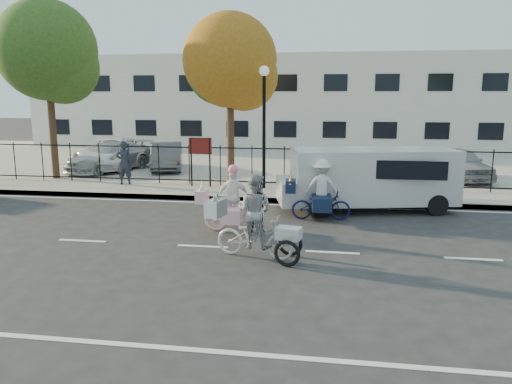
% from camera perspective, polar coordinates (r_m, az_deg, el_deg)
% --- Properties ---
extents(ground, '(120.00, 120.00, 0.00)m').
position_cam_1_polar(ground, '(11.77, -6.11, -6.22)').
color(ground, '#333334').
extents(road_markings, '(60.00, 9.52, 0.01)m').
position_cam_1_polar(road_markings, '(11.77, -6.12, -6.20)').
color(road_markings, silver).
rests_on(road_markings, ground).
extents(curb, '(60.00, 0.10, 0.15)m').
position_cam_1_polar(curb, '(16.53, -1.65, -0.86)').
color(curb, '#A8A399').
rests_on(curb, ground).
extents(sidewalk, '(60.00, 2.20, 0.15)m').
position_cam_1_polar(sidewalk, '(17.54, -1.03, -0.16)').
color(sidewalk, '#A8A399').
rests_on(sidewalk, ground).
extents(parking_lot, '(60.00, 15.60, 0.15)m').
position_cam_1_polar(parking_lot, '(26.24, 2.28, 3.57)').
color(parking_lot, '#A8A399').
rests_on(parking_lot, ground).
extents(iron_fence, '(58.00, 0.06, 1.50)m').
position_cam_1_polar(iron_fence, '(18.47, -0.46, 3.01)').
color(iron_fence, black).
rests_on(iron_fence, sidewalk).
extents(building, '(34.00, 10.00, 6.00)m').
position_cam_1_polar(building, '(35.98, 4.15, 10.24)').
color(building, silver).
rests_on(building, ground).
extents(lamppost, '(0.36, 0.36, 4.33)m').
position_cam_1_polar(lamppost, '(17.82, 0.93, 9.85)').
color(lamppost, black).
rests_on(lamppost, sidewalk).
extents(street_sign, '(0.85, 0.06, 1.80)m').
position_cam_1_polar(street_sign, '(18.41, -6.38, 4.53)').
color(street_sign, black).
rests_on(street_sign, sidewalk).
extents(zebra_trike, '(2.15, 1.12, 1.84)m').
position_cam_1_polar(zebra_trike, '(10.77, -0.12, -3.87)').
color(zebra_trike, silver).
rests_on(zebra_trike, ground).
extents(unicorn_bike, '(1.73, 1.20, 1.75)m').
position_cam_1_polar(unicorn_bike, '(12.83, -2.73, -1.73)').
color(unicorn_bike, '#D7A3AA').
rests_on(unicorn_bike, ground).
extents(bull_bike, '(1.87, 1.28, 1.72)m').
position_cam_1_polar(bull_bike, '(14.14, 7.37, -0.43)').
color(bull_bike, '#101438').
rests_on(bull_bike, ground).
extents(white_van, '(5.61, 2.79, 1.88)m').
position_cam_1_polar(white_van, '(15.54, 12.84, 1.73)').
color(white_van, silver).
rests_on(white_van, ground).
extents(pedestrian, '(0.66, 0.50, 1.65)m').
position_cam_1_polar(pedestrian, '(19.44, -14.81, 3.26)').
color(pedestrian, black).
rests_on(pedestrian, sidewalk).
extents(lot_car_a, '(3.18, 4.71, 1.27)m').
position_cam_1_polar(lot_car_a, '(23.20, -16.46, 3.91)').
color(lot_car_a, '#ACB0B4').
rests_on(lot_car_a, parking_lot).
extents(lot_car_b, '(2.86, 5.22, 1.39)m').
position_cam_1_polar(lot_car_b, '(23.97, -16.35, 4.27)').
color(lot_car_b, white).
rests_on(lot_car_b, parking_lot).
extents(lot_car_c, '(2.27, 3.92, 1.22)m').
position_cam_1_polar(lot_car_c, '(22.92, -10.12, 4.05)').
color(lot_car_c, '#4F5157').
rests_on(lot_car_c, parking_lot).
extents(lot_car_d, '(2.39, 4.04, 1.29)m').
position_cam_1_polar(lot_car_d, '(21.53, 22.07, 3.07)').
color(lot_car_d, '#93949A').
rests_on(lot_car_d, parking_lot).
extents(tree_west, '(3.89, 3.89, 7.13)m').
position_cam_1_polar(tree_west, '(21.67, -22.37, 14.24)').
color(tree_west, '#442D1D').
rests_on(tree_west, ground).
extents(tree_mid, '(3.60, 3.58, 6.56)m').
position_cam_1_polar(tree_mid, '(19.51, -2.54, 14.28)').
color(tree_mid, '#442D1D').
rests_on(tree_mid, ground).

